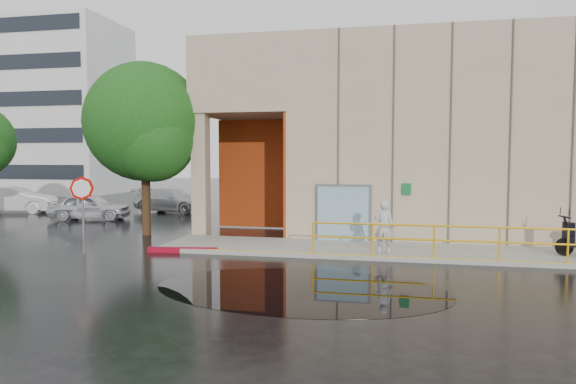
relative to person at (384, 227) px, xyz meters
name	(u,v)px	position (x,y,z in m)	size (l,w,h in m)	color
ground	(313,282)	(-1.76, -3.67, -1.01)	(120.00, 120.00, 0.00)	black
sidewalk	(453,253)	(2.24, 0.83, -0.94)	(20.00, 3.00, 0.15)	gray
building	(464,136)	(3.34, 7.31, 3.19)	(20.00, 10.17, 8.00)	tan
guardrail	(466,242)	(2.49, -0.52, -0.33)	(9.56, 0.06, 1.03)	#DDA40B
distant_building	(54,109)	(-29.76, 24.30, 6.49)	(12.00, 8.08, 15.00)	silver
person	(384,227)	(0.00, 0.00, 0.00)	(0.63, 0.41, 1.73)	silver
stop_sign	(82,198)	(-9.92, -1.49, 0.89)	(0.56, 0.61, 2.62)	slate
red_curb	(183,250)	(-6.76, -0.57, -0.92)	(2.40, 0.18, 0.18)	maroon
puddle	(300,289)	(-1.94, -4.52, -1.01)	(7.39, 4.55, 0.01)	black
car_a	(90,207)	(-15.15, 6.99, -0.33)	(1.62, 4.02, 1.37)	silver
car_b	(14,200)	(-21.30, 8.97, -0.25)	(1.60, 4.60, 1.52)	silver
car_c	(172,200)	(-12.52, 11.27, -0.32)	(1.95, 4.80, 1.39)	#B8B9C0
tree_near	(147,126)	(-9.69, 2.73, 3.50)	(4.91, 4.91, 7.16)	#311E10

